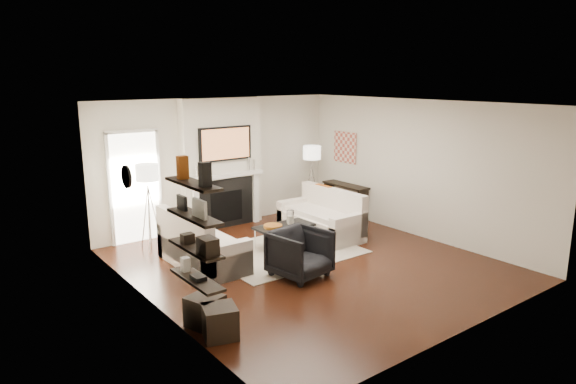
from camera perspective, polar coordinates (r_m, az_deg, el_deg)
room_envelope at (r=8.46m, az=2.46°, el=0.60°), size 6.00×6.00×6.00m
chimney_breast at (r=10.79m, az=-7.34°, el=3.17°), size 1.80×0.25×2.70m
fireplace_surround at (r=10.84m, az=-6.86°, el=-1.25°), size 1.30×0.02×1.04m
firebox at (r=10.86m, az=-6.84°, el=-1.61°), size 0.75×0.02×0.65m
mantel_pilaster_l at (r=10.48m, az=-10.17°, el=-1.69°), size 0.12×0.08×1.10m
mantel_pilaster_r at (r=11.18m, az=-3.61°, el=-0.59°), size 0.12×0.08×1.10m
mantel_shelf at (r=10.67m, az=-6.81°, el=1.82°), size 1.70×0.18×0.07m
tv_body at (r=10.59m, az=-6.97°, el=5.35°), size 1.20×0.06×0.70m
tv_screen at (r=10.56m, az=-6.89°, el=5.33°), size 1.10×0.00×0.62m
candlestick_l_tall at (r=10.39m, az=-9.48°, el=2.47°), size 0.04×0.04×0.30m
candlestick_l_short at (r=10.33m, az=-10.11°, el=2.23°), size 0.04×0.04×0.24m
candlestick_r_tall at (r=10.93m, az=-4.38°, el=3.12°), size 0.04×0.04×0.30m
candlestick_r_short at (r=11.01m, az=-3.81°, el=3.04°), size 0.04×0.04×0.24m
hallway_panel at (r=10.17m, az=-16.65°, el=0.42°), size 0.90×0.02×2.10m
door_trim_l at (r=10.00m, az=-19.17°, el=0.04°), size 0.06×0.06×2.16m
door_trim_r at (r=10.32m, az=-14.13°, el=0.75°), size 0.06×0.06×2.16m
door_trim_top at (r=9.98m, az=-17.00°, el=6.46°), size 1.02×0.06×0.06m
rug at (r=9.41m, az=-0.60°, el=-6.64°), size 2.60×2.00×0.01m
loveseat_left_base at (r=8.83m, az=-9.42°, el=-6.73°), size 0.85×1.80×0.42m
loveseat_left_back at (r=8.59m, az=-11.47°, el=-5.15°), size 0.18×1.80×0.80m
loveseat_left_arm_n at (r=8.13m, az=-6.73°, el=-7.70°), size 0.85×0.18×0.60m
loveseat_left_arm_s at (r=9.49m, az=-11.74°, el=-4.86°), size 0.85×0.18×0.60m
loveseat_left_cushion at (r=8.77m, az=-9.19°, el=-5.07°), size 0.63×1.44×0.10m
pillow_left_orange at (r=8.79m, az=-12.39°, el=-3.39°), size 0.10×0.42×0.42m
pillow_left_charcoal at (r=8.27m, az=-10.62°, el=-4.40°), size 0.10×0.40×0.40m
loveseat_right_base at (r=10.30m, az=3.60°, el=-3.73°), size 0.85×1.80×0.42m
loveseat_right_back at (r=10.43m, az=5.02°, el=-1.74°), size 0.18×1.80×0.80m
loveseat_right_arm_n at (r=9.70m, az=6.74°, el=-4.29°), size 0.85×0.18×0.60m
loveseat_right_arm_s at (r=10.88m, az=0.82°, el=-2.31°), size 0.85×0.18×0.60m
loveseat_right_cushion at (r=10.20m, az=3.41°, el=-2.38°), size 0.63×1.44×0.10m
pillow_right_orange at (r=10.60m, az=3.95°, el=-0.35°), size 0.10×0.42×0.42m
pillow_right_charcoal at (r=10.17m, az=6.17°, el=-1.02°), size 0.10×0.40×0.40m
coffee_table at (r=9.56m, az=-0.46°, el=-3.84°), size 1.10×0.55×0.04m
coffee_leg_nw at (r=9.17m, az=-2.14°, el=-5.95°), size 0.02×0.02×0.38m
coffee_leg_ne at (r=9.75m, az=2.69°, el=-4.80°), size 0.02×0.02×0.38m
coffee_leg_sw at (r=9.52m, az=-3.67°, el=-5.26°), size 0.02×0.02×0.38m
coffee_leg_se at (r=10.07m, az=1.08°, el=-4.20°), size 0.02×0.02×0.38m
hurricane_glass at (r=9.60m, az=0.26°, el=-2.77°), size 0.14×0.14×0.25m
hurricane_candle at (r=9.62m, az=0.26°, el=-3.14°), size 0.11×0.11×0.17m
copper_bowl at (r=9.40m, az=-1.68°, el=-3.84°), size 0.34×0.34×0.06m
armchair at (r=8.19m, az=1.35°, el=-6.59°), size 0.92×0.88×0.84m
lamp_left_post at (r=9.69m, az=-15.11°, el=-2.83°), size 0.02×0.02×1.20m
lamp_left_shade at (r=9.50m, az=-15.41°, el=2.11°), size 0.40×0.40×0.30m
lamp_left_leg_a at (r=9.73m, az=-14.52°, el=-2.73°), size 0.25×0.02×1.23m
lamp_left_leg_b at (r=9.75m, az=-15.63°, el=-2.76°), size 0.14×0.22×1.23m
lamp_left_leg_c at (r=9.58m, az=-15.20°, el=-3.01°), size 0.14×0.22×1.23m
lamp_right_post at (r=11.71m, az=2.63°, el=0.28°), size 0.02×0.02×1.20m
lamp_right_shade at (r=11.56m, az=2.67°, el=4.40°), size 0.40×0.40×0.30m
lamp_right_leg_a at (r=11.78m, az=3.04°, el=0.35°), size 0.25×0.02×1.23m
lamp_right_leg_b at (r=11.75m, az=2.13°, el=0.33°), size 0.14×0.22×1.23m
lamp_right_leg_c at (r=11.61m, az=2.72°, el=0.17°), size 0.14×0.22×1.23m
console_top at (r=11.61m, az=6.42°, el=0.76°), size 0.35×1.20×0.04m
console_leg_n at (r=11.31m, az=8.29°, el=-1.57°), size 0.30×0.04×0.71m
console_leg_s at (r=12.08m, az=4.58°, el=-0.54°), size 0.30×0.04×0.71m
wall_art at (r=11.73m, az=6.37°, el=4.95°), size 0.03×0.70×0.70m
shelf_bottom at (r=6.46m, az=-10.10°, el=-9.55°), size 0.25×1.00×0.03m
shelf_lower at (r=6.32m, az=-10.24°, el=-6.20°), size 0.25×1.00×0.04m
shelf_upper at (r=6.21m, az=-10.38°, el=-2.70°), size 0.25×1.00×0.04m
shelf_top at (r=6.11m, az=-10.53°, el=0.91°), size 0.25×1.00×0.04m
decor_magfile_a at (r=5.81m, az=-9.21°, el=1.93°), size 0.12×0.10×0.28m
decor_magfile_b at (r=6.31m, az=-11.63°, el=2.69°), size 0.12×0.10×0.28m
decor_frame_a at (r=6.05m, az=-9.81°, el=-1.83°), size 0.04×0.30×0.22m
decor_frame_b at (r=6.46m, az=-11.70°, el=-1.17°), size 0.04×0.22×0.18m
decor_wine_rack at (r=6.02m, az=-8.90°, el=-5.95°), size 0.18×0.25×0.20m
decor_box_small at (r=6.47m, az=-11.10°, el=-5.06°), size 0.15×0.12×0.12m
decor_books at (r=6.41m, az=-9.93°, el=-9.32°), size 0.14×0.20×0.05m
decor_box_tall at (r=6.67m, az=-11.32°, el=-7.88°), size 0.10×0.10×0.18m
clock_rim at (r=7.83m, az=-17.51°, el=1.63°), size 0.04×0.34×0.34m
clock_face at (r=7.84m, az=-17.34°, el=1.65°), size 0.01×0.29×0.29m
ottoman_near at (r=6.81m, az=-9.20°, el=-12.90°), size 0.50×0.50×0.40m
ottoman_far at (r=6.52m, az=-7.58°, el=-14.11°), size 0.50×0.50×0.40m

